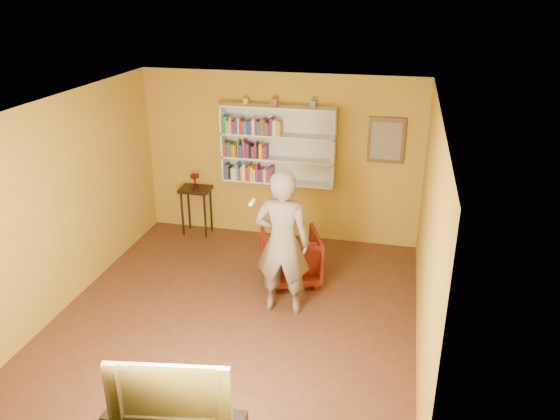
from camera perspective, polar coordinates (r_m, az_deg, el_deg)
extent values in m
cube|color=#452516|center=(7.19, -4.52, -11.27)|extent=(5.30, 5.80, 0.12)
cube|color=#A2791E|center=(8.80, 0.04, 5.51)|extent=(5.30, 0.04, 2.70)
cube|color=#A2791E|center=(4.49, -14.82, -13.56)|extent=(5.30, 0.04, 2.70)
cube|color=#A2791E|center=(7.49, -21.70, 0.69)|extent=(0.04, 5.80, 2.70)
cube|color=#A2791E|center=(6.25, 15.39, -2.75)|extent=(0.04, 5.80, 2.70)
cube|color=white|center=(6.09, -5.33, 11.05)|extent=(5.30, 5.80, 0.06)
cube|color=silver|center=(8.69, -0.02, 7.01)|extent=(1.80, 0.03, 1.20)
cube|color=silver|center=(8.80, -5.88, 7.10)|extent=(0.03, 0.28, 1.20)
cube|color=silver|center=(8.42, 5.70, 6.38)|extent=(0.03, 0.28, 1.20)
cube|color=silver|center=(8.75, -0.21, 3.00)|extent=(1.80, 0.28, 0.03)
cube|color=silver|center=(8.63, -0.21, 5.37)|extent=(1.80, 0.28, 0.03)
cube|color=silver|center=(8.52, -0.22, 7.81)|extent=(1.80, 0.28, 0.03)
cube|color=silver|center=(8.42, -0.22, 10.71)|extent=(1.80, 0.28, 0.03)
cube|color=#5D2266|center=(8.89, -5.55, 4.10)|extent=(0.04, 0.18, 0.23)
cube|color=#18703F|center=(8.86, -5.37, 4.07)|extent=(0.02, 0.15, 0.24)
cube|color=black|center=(8.86, -5.15, 3.96)|extent=(0.03, 0.16, 0.20)
cube|color=silver|center=(8.85, -4.89, 3.90)|extent=(0.04, 0.16, 0.19)
cube|color=silver|center=(8.85, -4.60, 3.92)|extent=(0.04, 0.18, 0.20)
cube|color=teal|center=(8.83, -4.35, 4.13)|extent=(0.03, 0.19, 0.27)
cube|color=#5D2266|center=(8.81, -4.15, 3.87)|extent=(0.04, 0.15, 0.20)
cube|color=gold|center=(8.79, -3.93, 3.92)|extent=(0.03, 0.14, 0.23)
cube|color=silver|center=(8.80, -3.65, 4.08)|extent=(0.04, 0.19, 0.27)
cube|color=#A8192B|center=(8.79, -3.36, 3.93)|extent=(0.04, 0.18, 0.23)
cube|color=brown|center=(8.77, -3.14, 4.03)|extent=(0.02, 0.17, 0.27)
cube|color=gold|center=(8.76, -2.89, 3.91)|extent=(0.04, 0.18, 0.23)
cube|color=silver|center=(8.75, -2.62, 3.74)|extent=(0.03, 0.15, 0.20)
cube|color=#A8192B|center=(8.74, -2.33, 3.95)|extent=(0.04, 0.18, 0.26)
cube|color=#213199|center=(8.73, -2.08, 3.71)|extent=(0.04, 0.16, 0.19)
cube|color=#5D2266|center=(8.72, -1.80, 3.73)|extent=(0.04, 0.16, 0.21)
cube|color=silver|center=(8.72, -1.50, 3.73)|extent=(0.04, 0.19, 0.21)
cube|color=brown|center=(8.70, -1.22, 3.72)|extent=(0.04, 0.18, 0.21)
cube|color=#5D2266|center=(8.69, -1.00, 3.82)|extent=(0.03, 0.17, 0.25)
cube|color=#5D2266|center=(8.67, -0.81, 3.82)|extent=(0.03, 0.16, 0.26)
cube|color=brown|center=(8.78, -5.68, 6.47)|extent=(0.03, 0.19, 0.24)
cube|color=#5D2266|center=(8.76, -5.44, 6.38)|extent=(0.04, 0.18, 0.22)
cube|color=#18703F|center=(8.75, -5.21, 6.40)|extent=(0.03, 0.17, 0.23)
cube|color=brown|center=(8.74, -4.95, 6.31)|extent=(0.04, 0.17, 0.20)
cube|color=gold|center=(8.74, -4.72, 6.29)|extent=(0.02, 0.19, 0.20)
cube|color=#A8192B|center=(8.72, -4.54, 6.25)|extent=(0.04, 0.16, 0.20)
cube|color=#18703F|center=(8.69, -4.29, 6.39)|extent=(0.03, 0.14, 0.25)
cube|color=#213199|center=(8.69, -4.00, 6.23)|extent=(0.04, 0.16, 0.20)
cube|color=#A8192B|center=(8.68, -3.69, 6.45)|extent=(0.04, 0.18, 0.27)
cube|color=#213199|center=(8.66, -3.49, 6.31)|extent=(0.02, 0.15, 0.24)
cube|color=#5D2266|center=(8.65, -3.29, 6.27)|extent=(0.03, 0.15, 0.23)
cube|color=black|center=(8.65, -3.03, 6.23)|extent=(0.04, 0.17, 0.21)
cube|color=#A8192B|center=(8.64, -2.74, 6.13)|extent=(0.04, 0.16, 0.19)
cube|color=#5D2266|center=(8.62, -2.46, 6.29)|extent=(0.03, 0.16, 0.25)
cube|color=black|center=(8.62, -2.23, 6.14)|extent=(0.03, 0.17, 0.20)
cube|color=gold|center=(8.62, -1.93, 6.25)|extent=(0.04, 0.19, 0.23)
cube|color=brown|center=(8.59, -1.70, 6.06)|extent=(0.03, 0.14, 0.19)
cube|color=#5D2266|center=(8.59, -1.44, 6.15)|extent=(0.04, 0.16, 0.22)
cube|color=#18703F|center=(8.67, -5.79, 8.96)|extent=(0.04, 0.17, 0.27)
cube|color=teal|center=(8.65, -5.54, 8.91)|extent=(0.03, 0.16, 0.26)
cube|color=gold|center=(8.65, -5.34, 8.69)|extent=(0.03, 0.15, 0.19)
cube|color=gold|center=(8.64, -5.08, 8.88)|extent=(0.03, 0.17, 0.25)
cube|color=#5D2266|center=(8.62, -4.89, 8.67)|extent=(0.02, 0.14, 0.20)
cube|color=#5D2266|center=(8.63, -4.68, 8.69)|extent=(0.03, 0.18, 0.20)
cube|color=#213199|center=(8.62, -4.45, 8.82)|extent=(0.03, 0.19, 0.23)
cube|color=silver|center=(8.60, -4.25, 8.87)|extent=(0.02, 0.18, 0.26)
cube|color=#A8192B|center=(8.59, -4.03, 8.77)|extent=(0.04, 0.17, 0.23)
cube|color=brown|center=(8.58, -3.80, 8.66)|extent=(0.03, 0.17, 0.20)
cube|color=teal|center=(8.57, -3.55, 8.64)|extent=(0.04, 0.16, 0.20)
cube|color=#213199|center=(8.55, -3.27, 8.65)|extent=(0.04, 0.15, 0.21)
cube|color=#5D2266|center=(8.54, -2.98, 8.64)|extent=(0.04, 0.15, 0.21)
cube|color=silver|center=(8.53, -2.69, 8.75)|extent=(0.04, 0.16, 0.25)
cube|color=#5D2266|center=(8.52, -2.37, 8.65)|extent=(0.04, 0.16, 0.22)
cube|color=#18703F|center=(8.51, -2.11, 8.59)|extent=(0.04, 0.15, 0.21)
cube|color=brown|center=(8.50, -1.79, 8.72)|extent=(0.04, 0.18, 0.25)
cube|color=#5D2266|center=(8.49, -1.54, 8.65)|extent=(0.03, 0.17, 0.23)
cube|color=brown|center=(8.49, -1.33, 8.54)|extent=(0.03, 0.17, 0.20)
cube|color=#5D2266|center=(8.47, -1.13, 8.48)|extent=(0.03, 0.14, 0.19)
cube|color=#5D2266|center=(8.47, -0.81, 8.74)|extent=(0.04, 0.19, 0.27)
cube|color=silver|center=(8.46, -0.51, 8.63)|extent=(0.04, 0.18, 0.24)
cube|color=gold|center=(8.43, -0.25, 8.61)|extent=(0.03, 0.15, 0.24)
cube|color=gold|center=(8.44, 0.03, 8.55)|extent=(0.03, 0.18, 0.22)
cube|color=gold|center=(8.53, -3.60, 11.25)|extent=(0.07, 0.07, 0.10)
cube|color=#9B3334|center=(8.42, -0.56, 11.20)|extent=(0.08, 0.08, 0.12)
cube|color=#456673|center=(8.30, 3.47, 10.99)|extent=(0.08, 0.08, 0.11)
cube|color=#4F2F16|center=(8.43, 11.04, 7.16)|extent=(0.55, 0.04, 0.70)
cube|color=#7F705C|center=(8.41, 11.03, 7.11)|extent=(0.45, 0.02, 0.58)
cylinder|color=black|center=(9.23, -10.16, -0.44)|extent=(0.04, 0.04, 0.76)
cylinder|color=black|center=(9.09, -7.84, -0.66)|extent=(0.04, 0.04, 0.76)
cylinder|color=black|center=(9.47, -9.50, 0.23)|extent=(0.04, 0.04, 0.76)
cylinder|color=black|center=(9.33, -7.23, 0.02)|extent=(0.04, 0.04, 0.76)
cube|color=black|center=(9.13, -8.83, 2.15)|extent=(0.50, 0.38, 0.05)
cylinder|color=maroon|center=(9.12, -8.85, 2.36)|extent=(0.11, 0.11, 0.02)
cylinder|color=maroon|center=(9.09, -8.88, 2.82)|extent=(0.03, 0.03, 0.13)
ellipsoid|color=maroon|center=(9.05, -8.92, 3.50)|extent=(0.14, 0.14, 0.09)
cylinder|color=beige|center=(9.03, -8.49, 3.44)|extent=(0.01, 0.01, 0.11)
cylinder|color=beige|center=(9.08, -8.50, 3.55)|extent=(0.01, 0.01, 0.11)
cylinder|color=beige|center=(9.12, -8.75, 3.61)|extent=(0.01, 0.01, 0.11)
cylinder|color=beige|center=(9.12, -9.10, 3.59)|extent=(0.01, 0.01, 0.11)
cylinder|color=beige|center=(9.08, -9.34, 3.49)|extent=(0.01, 0.01, 0.11)
cylinder|color=beige|center=(9.03, -9.34, 3.38)|extent=(0.01, 0.01, 0.11)
cylinder|color=beige|center=(8.99, -9.08, 3.32)|extent=(0.01, 0.01, 0.11)
cylinder|color=beige|center=(8.99, -8.73, 3.34)|extent=(0.01, 0.01, 0.11)
imported|color=#490A05|center=(7.73, 1.16, -4.95)|extent=(1.02, 1.03, 0.73)
imported|color=#695A4D|center=(6.78, 0.25, -3.47)|extent=(0.72, 0.48, 1.92)
cube|color=white|center=(6.34, -2.92, 0.80)|extent=(0.04, 0.15, 0.04)
imported|color=black|center=(5.00, -11.28, -17.64)|extent=(1.08, 0.31, 0.62)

